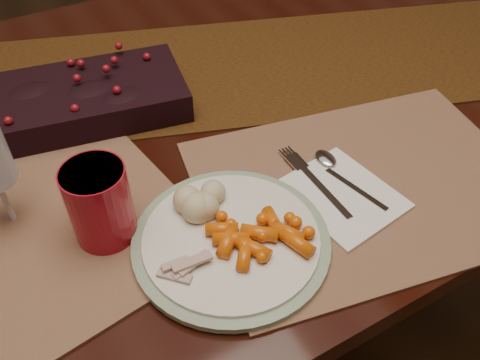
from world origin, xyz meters
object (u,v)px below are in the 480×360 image
red_cup (100,204)px  placemat_main (364,185)px  dinner_plate (231,240)px  centerpiece (80,95)px  turkey_shreds (183,269)px  baby_carrots (260,235)px  mashed_potatoes (205,198)px  dining_table (173,250)px  napkin (341,195)px

red_cup → placemat_main: bearing=-15.4°
placemat_main → dinner_plate: 0.23m
centerpiece → turkey_shreds: bearing=-89.3°
baby_carrots → mashed_potatoes: mashed_potatoes is taller
turkey_shreds → placemat_main: bearing=4.1°
centerpiece → baby_carrots: (0.11, -0.41, -0.01)m
placemat_main → dinner_plate: bearing=-168.8°
placemat_main → turkey_shreds: turkey_shreds is taller
red_cup → dining_table: bearing=53.7°
centerpiece → napkin: 0.47m
mashed_potatoes → turkey_shreds: bearing=-131.0°
mashed_potatoes → red_cup: size_ratio=0.70×
baby_carrots → turkey_shreds: baby_carrots is taller
placemat_main → napkin: napkin is taller
dinner_plate → napkin: 0.18m
centerpiece → dinner_plate: (0.08, -0.39, -0.03)m
turkey_shreds → red_cup: 0.14m
napkin → dining_table: bearing=110.0°
mashed_potatoes → dining_table: bearing=84.5°
placemat_main → red_cup: red_cup is taller
placemat_main → mashed_potatoes: 0.25m
baby_carrots → red_cup: 0.21m
baby_carrots → placemat_main: bearing=7.0°
turkey_shreds → dining_table: bearing=74.0°
dinner_plate → red_cup: (-0.14, 0.10, 0.05)m
dinner_plate → placemat_main: bearing=0.2°
dinner_plate → mashed_potatoes: mashed_potatoes is taller
placemat_main → baby_carrots: size_ratio=4.47×
placemat_main → napkin: size_ratio=3.10×
baby_carrots → mashed_potatoes: bearing=113.9°
turkey_shreds → napkin: size_ratio=0.47×
dining_table → red_cup: bearing=-126.3°
red_cup → centerpiece: bearing=79.2°
baby_carrots → red_cup: size_ratio=0.97×
centerpiece → placemat_main: size_ratio=0.72×
turkey_shreds → napkin: 0.26m
dinner_plate → turkey_shreds: turkey_shreds is taller
placemat_main → mashed_potatoes: size_ratio=6.17×
mashed_potatoes → red_cup: 0.14m
placemat_main → mashed_potatoes: bearing=176.8°
dinner_plate → baby_carrots: baby_carrots is taller
dining_table → dinner_plate: (-0.02, -0.31, 0.39)m
red_cup → baby_carrots: bearing=-36.9°
dinner_plate → baby_carrots: (0.03, -0.02, 0.02)m
dining_table → placemat_main: size_ratio=3.64×
placemat_main → dinner_plate: (-0.23, -0.00, 0.01)m
napkin → centerpiece: bearing=116.7°
dining_table → dinner_plate: 0.50m
napkin → red_cup: red_cup is taller
dining_table → mashed_potatoes: 0.49m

